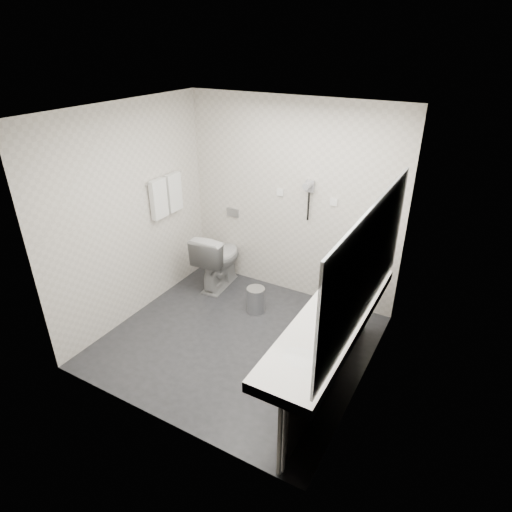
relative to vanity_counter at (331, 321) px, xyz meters
The scene contains 30 objects.
floor 1.39m from the vanity_counter, 169.92° to the left, with size 2.80×2.80×0.00m, color #25262A.
ceiling 2.05m from the vanity_counter, 169.92° to the left, with size 2.80×2.80×0.00m, color white.
wall_back 1.93m from the vanity_counter, 126.87° to the left, with size 2.80×2.80×0.00m, color silver.
wall_front 1.64m from the vanity_counter, 135.64° to the right, with size 2.80×2.80×0.00m, color silver.
wall_left 2.57m from the vanity_counter, behind, with size 2.60×2.60×0.00m, color silver.
wall_right 0.56m from the vanity_counter, 36.03° to the left, with size 2.60×2.60×0.00m, color silver.
vanity_counter is the anchor object (origin of this frame).
vanity_panel 0.43m from the vanity_counter, ahead, with size 0.03×2.15×0.75m, color gray.
vanity_post_near 1.12m from the vanity_counter, 86.97° to the right, with size 0.06×0.06×0.75m, color silver.
vanity_post_far 1.12m from the vanity_counter, 86.97° to the left, with size 0.06×0.06×0.75m, color silver.
mirror 0.70m from the vanity_counter, ahead, with size 0.02×2.20×1.05m, color #B2BCC6.
basin_near 0.65m from the vanity_counter, 90.00° to the right, with size 0.40×0.31×0.05m, color white.
basin_far 0.65m from the vanity_counter, 90.00° to the left, with size 0.40×0.31×0.05m, color white.
faucet_near 0.69m from the vanity_counter, 73.30° to the right, with size 0.04×0.04×0.15m, color silver.
faucet_far 0.69m from the vanity_counter, 73.30° to the left, with size 0.04×0.04×0.15m, color silver.
soap_bottle_a 0.14m from the vanity_counter, ahead, with size 0.05×0.05×0.12m, color beige.
soap_bottle_c 0.12m from the vanity_counter, ahead, with size 0.04×0.04×0.10m, color beige.
glass_left 0.35m from the vanity_counter, 64.68° to the left, with size 0.06×0.06×0.12m, color silver.
toilet 2.33m from the vanity_counter, 150.46° to the left, with size 0.45×0.79×0.80m, color white.
flush_plate 2.48m from the vanity_counter, 143.06° to the left, with size 0.18×0.02×0.12m, color #B2B5BA.
pedal_bin 1.62m from the vanity_counter, 146.75° to the left, with size 0.22×0.22×0.31m, color #B2B5BA.
bin_lid 1.56m from the vanity_counter, 146.75° to the left, with size 0.22×0.22×0.01m, color #B2B5BA.
towel_rail 2.69m from the vanity_counter, 163.14° to the left, with size 0.02×0.02×0.62m, color silver.
towel_near 2.59m from the vanity_counter, 166.10° to the left, with size 0.07×0.24×0.48m, color white.
towel_far 2.67m from the vanity_counter, 160.15° to the left, with size 0.07×0.24×0.48m, color white.
dryer_cradle 1.85m from the vanity_counter, 120.76° to the left, with size 0.10×0.04×0.14m, color #99999E.
dryer_barrel 1.81m from the vanity_counter, 122.01° to the left, with size 0.08×0.08×0.14m, color #99999E.
dryer_cord 1.76m from the vanity_counter, 121.02° to the left, with size 0.02×0.02×0.35m, color black.
switch_plate_a 2.04m from the vanity_counter, 130.59° to the left, with size 0.09×0.02×0.09m, color white.
switch_plate_b 1.69m from the vanity_counter, 111.13° to the left, with size 0.09×0.02×0.09m, color white.
Camera 1 is at (2.10, -3.30, 3.09)m, focal length 30.28 mm.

